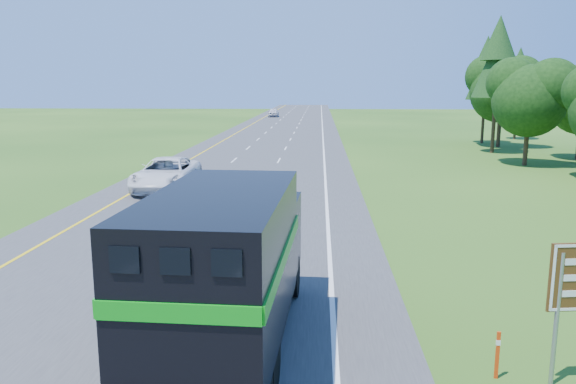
% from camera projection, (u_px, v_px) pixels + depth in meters
% --- Properties ---
extents(road, '(15.00, 260.00, 0.04)m').
position_uv_depth(road, '(260.00, 156.00, 48.45)').
color(road, '#38383A').
rests_on(road, ground).
extents(lane_markings, '(11.15, 260.00, 0.01)m').
position_uv_depth(lane_markings, '(260.00, 156.00, 48.45)').
color(lane_markings, yellow).
rests_on(lane_markings, road).
extents(horse_truck, '(3.04, 8.70, 3.81)m').
position_uv_depth(horse_truck, '(228.00, 264.00, 12.53)').
color(horse_truck, black).
rests_on(horse_truck, road).
extents(white_suv, '(3.13, 6.66, 1.84)m').
position_uv_depth(white_suv, '(166.00, 174.00, 32.53)').
color(white_suv, silver).
rests_on(white_suv, road).
extents(far_car, '(2.02, 4.82, 1.63)m').
position_uv_depth(far_car, '(273.00, 112.00, 108.89)').
color(far_car, silver).
rests_on(far_car, road).
extents(delineator, '(0.08, 0.05, 1.04)m').
position_uv_depth(delineator, '(497.00, 354.00, 11.60)').
color(delineator, red).
rests_on(delineator, ground).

